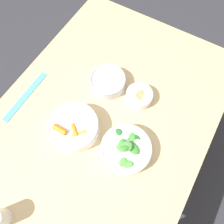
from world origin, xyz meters
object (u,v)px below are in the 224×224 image
bowl_greens (126,149)px  ruler (26,96)px  bowl_carrots (74,127)px  bowl_cookies (139,96)px  bowl_beans_hotdog (108,82)px

bowl_greens → ruler: 0.49m
bowl_carrots → bowl_greens: (0.03, -0.22, -0.00)m
bowl_carrots → ruler: bearing=85.8°
bowl_carrots → bowl_cookies: 0.30m
bowl_carrots → bowl_beans_hotdog: (0.25, -0.01, -0.01)m
bowl_carrots → bowl_greens: bowl_greens is taller
bowl_beans_hotdog → ruler: (-0.23, 0.28, -0.02)m
bowl_carrots → bowl_cookies: bowl_carrots is taller
bowl_carrots → ruler: (0.02, 0.27, -0.03)m
bowl_beans_hotdog → bowl_cookies: (0.01, -0.15, 0.00)m
ruler → bowl_beans_hotdog: bearing=-50.6°
bowl_greens → bowl_cookies: size_ratio=1.66×
bowl_carrots → bowl_cookies: (0.26, -0.16, -0.01)m
bowl_carrots → bowl_beans_hotdog: bearing=-1.3°
bowl_greens → ruler: (-0.01, 0.49, -0.03)m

